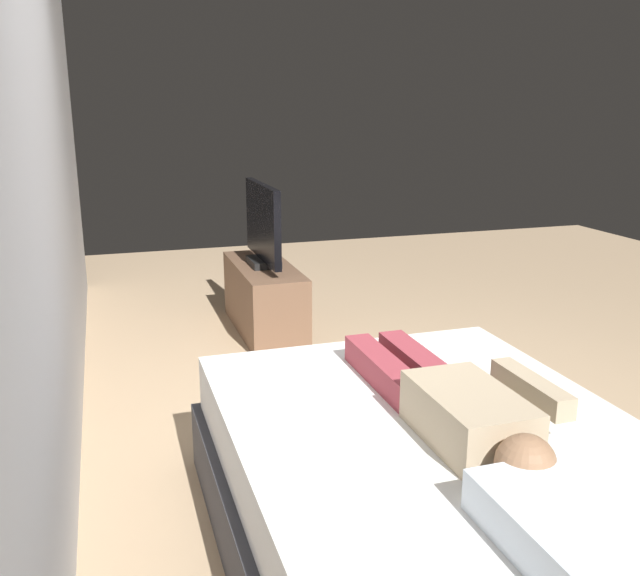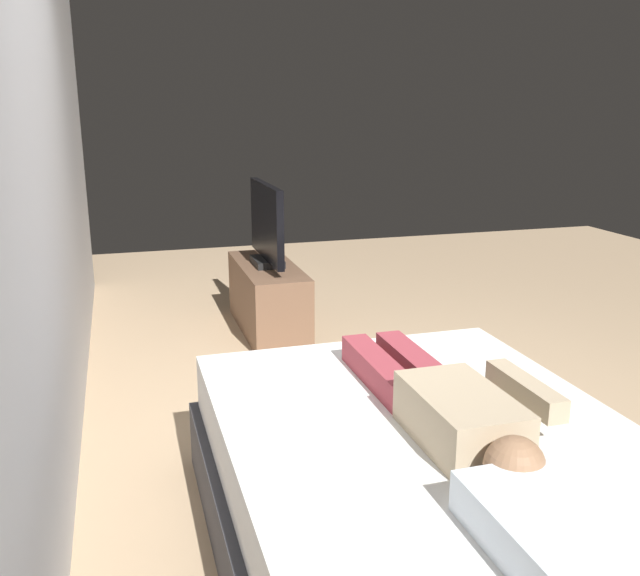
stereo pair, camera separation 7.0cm
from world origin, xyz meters
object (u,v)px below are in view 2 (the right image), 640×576
object	(u,v)px
pillow	(554,529)
remote	(522,392)
person	(446,404)
tv_stand	(268,298)
tv	(267,226)
bed	(431,501)

from	to	relation	value
pillow	remote	xyz separation A→B (m)	(0.86, -0.46, -0.05)
person	tv_stand	xyz separation A→B (m)	(2.76, 0.04, -0.37)
tv_stand	pillow	bearing A→B (deg)	179.77
pillow	person	distance (m)	0.71
person	tv_stand	size ratio (longest dim) A/B	1.15
pillow	tv	size ratio (longest dim) A/B	0.55
bed	pillow	world-z (taller)	pillow
bed	tv	distance (m)	2.84
bed	pillow	bearing A→B (deg)	180.00
bed	person	distance (m)	0.36
bed	tv_stand	world-z (taller)	bed
pillow	tv_stand	bearing A→B (deg)	-0.23
person	tv	distance (m)	2.77
pillow	remote	bearing A→B (deg)	-28.12
bed	remote	size ratio (longest dim) A/B	13.37
person	remote	distance (m)	0.44
bed	remote	xyz separation A→B (m)	(0.18, -0.46, 0.29)
tv_stand	remote	bearing A→B (deg)	-170.29
pillow	person	world-z (taller)	person
bed	person	world-z (taller)	person
person	tv	world-z (taller)	tv
pillow	tv_stand	size ratio (longest dim) A/B	0.44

